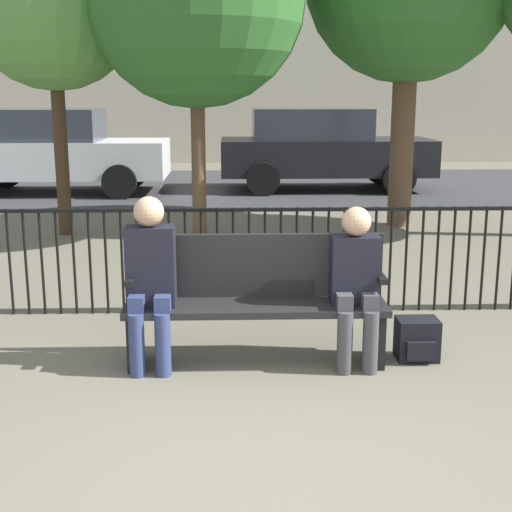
# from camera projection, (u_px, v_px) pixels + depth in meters

# --- Properties ---
(ground_plane) EXTENTS (80.00, 80.00, 0.00)m
(ground_plane) POSITION_uv_depth(u_px,v_px,m) (269.00, 503.00, 3.42)
(ground_plane) COLOR #605B4C
(park_bench) EXTENTS (1.88, 0.45, 0.92)m
(park_bench) POSITION_uv_depth(u_px,v_px,m) (256.00, 294.00, 5.18)
(park_bench) COLOR black
(park_bench) RESTS_ON ground
(seated_person_0) EXTENTS (0.34, 0.39, 1.23)m
(seated_person_0) POSITION_uv_depth(u_px,v_px,m) (150.00, 274.00, 4.98)
(seated_person_0) COLOR navy
(seated_person_0) RESTS_ON ground
(seated_person_1) EXTENTS (0.34, 0.39, 1.15)m
(seated_person_1) POSITION_uv_depth(u_px,v_px,m) (355.00, 278.00, 5.04)
(seated_person_1) COLOR #3D3D42
(seated_person_1) RESTS_ON ground
(backpack) EXTENTS (0.30, 0.27, 0.31)m
(backpack) POSITION_uv_depth(u_px,v_px,m) (417.00, 340.00, 5.24)
(backpack) COLOR black
(backpack) RESTS_ON ground
(fence_railing) EXTENTS (9.01, 0.03, 0.95)m
(fence_railing) POSITION_uv_depth(u_px,v_px,m) (250.00, 251.00, 6.29)
(fence_railing) COLOR black
(fence_railing) RESTS_ON ground
(tree_0) EXTENTS (2.32, 2.32, 4.26)m
(tree_0) POSITION_uv_depth(u_px,v_px,m) (52.00, 1.00, 9.24)
(tree_0) COLOR #422D1E
(tree_0) RESTS_ON ground
(street_surface) EXTENTS (24.00, 6.00, 0.01)m
(street_surface) POSITION_uv_depth(u_px,v_px,m) (240.00, 185.00, 15.11)
(street_surface) COLOR #333335
(street_surface) RESTS_ON ground
(parked_car_0) EXTENTS (4.20, 1.94, 1.62)m
(parked_car_0) POSITION_uv_depth(u_px,v_px,m) (322.00, 148.00, 14.30)
(parked_car_0) COLOR black
(parked_car_0) RESTS_ON ground
(parked_car_1) EXTENTS (4.20, 1.94, 1.62)m
(parked_car_1) POSITION_uv_depth(u_px,v_px,m) (53.00, 150.00, 13.81)
(parked_car_1) COLOR silver
(parked_car_1) RESTS_ON ground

